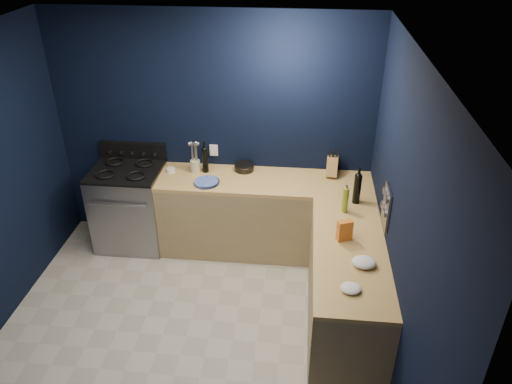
# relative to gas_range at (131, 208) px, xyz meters

# --- Properties ---
(floor) EXTENTS (3.50, 3.50, 0.02)m
(floor) POSITION_rel_gas_range_xyz_m (0.93, -1.42, -0.47)
(floor) COLOR #ADA898
(floor) RESTS_ON ground
(ceiling) EXTENTS (3.50, 3.50, 0.02)m
(ceiling) POSITION_rel_gas_range_xyz_m (0.93, -1.42, 2.15)
(ceiling) COLOR silver
(ceiling) RESTS_ON ground
(wall_back) EXTENTS (3.50, 0.02, 2.60)m
(wall_back) POSITION_rel_gas_range_xyz_m (0.93, 0.34, 0.84)
(wall_back) COLOR black
(wall_back) RESTS_ON ground
(wall_right) EXTENTS (0.02, 3.50, 2.60)m
(wall_right) POSITION_rel_gas_range_xyz_m (2.69, -1.42, 0.84)
(wall_right) COLOR black
(wall_right) RESTS_ON ground
(cab_back) EXTENTS (2.30, 0.63, 0.86)m
(cab_back) POSITION_rel_gas_range_xyz_m (1.53, 0.02, -0.03)
(cab_back) COLOR tan
(cab_back) RESTS_ON floor
(top_back) EXTENTS (2.30, 0.63, 0.04)m
(top_back) POSITION_rel_gas_range_xyz_m (1.53, 0.02, 0.42)
(top_back) COLOR olive
(top_back) RESTS_ON cab_back
(cab_right) EXTENTS (0.63, 1.67, 0.86)m
(cab_right) POSITION_rel_gas_range_xyz_m (2.37, -1.13, -0.03)
(cab_right) COLOR tan
(cab_right) RESTS_ON floor
(top_right) EXTENTS (0.63, 1.67, 0.04)m
(top_right) POSITION_rel_gas_range_xyz_m (2.37, -1.13, 0.42)
(top_right) COLOR olive
(top_right) RESTS_ON cab_right
(gas_range) EXTENTS (0.76, 0.66, 0.92)m
(gas_range) POSITION_rel_gas_range_xyz_m (0.00, 0.00, 0.00)
(gas_range) COLOR gray
(gas_range) RESTS_ON floor
(oven_door) EXTENTS (0.59, 0.02, 0.42)m
(oven_door) POSITION_rel_gas_range_xyz_m (0.00, -0.32, -0.01)
(oven_door) COLOR black
(oven_door) RESTS_ON gas_range
(cooktop) EXTENTS (0.76, 0.66, 0.03)m
(cooktop) POSITION_rel_gas_range_xyz_m (0.00, 0.00, 0.48)
(cooktop) COLOR black
(cooktop) RESTS_ON gas_range
(backguard) EXTENTS (0.76, 0.06, 0.20)m
(backguard) POSITION_rel_gas_range_xyz_m (0.00, 0.30, 0.58)
(backguard) COLOR black
(backguard) RESTS_ON gas_range
(spice_panel) EXTENTS (0.02, 0.28, 0.38)m
(spice_panel) POSITION_rel_gas_range_xyz_m (2.67, -0.87, 0.72)
(spice_panel) COLOR gray
(spice_panel) RESTS_ON wall_right
(wall_outlet) EXTENTS (0.09, 0.02, 0.13)m
(wall_outlet) POSITION_rel_gas_range_xyz_m (0.93, 0.32, 0.62)
(wall_outlet) COLOR white
(wall_outlet) RESTS_ON wall_back
(plate_stack) EXTENTS (0.29, 0.29, 0.03)m
(plate_stack) POSITION_rel_gas_range_xyz_m (0.92, -0.13, 0.46)
(plate_stack) COLOR #30479C
(plate_stack) RESTS_ON top_back
(ramekin) EXTENTS (0.13, 0.13, 0.04)m
(ramekin) POSITION_rel_gas_range_xyz_m (0.48, 0.10, 0.46)
(ramekin) COLOR white
(ramekin) RESTS_ON top_back
(utensil_crock) EXTENTS (0.11, 0.11, 0.14)m
(utensil_crock) POSITION_rel_gas_range_xyz_m (0.75, 0.13, 0.51)
(utensil_crock) COLOR beige
(utensil_crock) RESTS_ON top_back
(wine_bottle_back) EXTENTS (0.07, 0.07, 0.28)m
(wine_bottle_back) POSITION_rel_gas_range_xyz_m (0.86, 0.14, 0.58)
(wine_bottle_back) COLOR black
(wine_bottle_back) RESTS_ON top_back
(lemon_basket) EXTENTS (0.27, 0.27, 0.08)m
(lemon_basket) POSITION_rel_gas_range_xyz_m (1.28, 0.21, 0.48)
(lemon_basket) COLOR black
(lemon_basket) RESTS_ON top_back
(knife_block) EXTENTS (0.14, 0.26, 0.26)m
(knife_block) POSITION_rel_gas_range_xyz_m (2.25, 0.21, 0.55)
(knife_block) COLOR olive
(knife_block) RESTS_ON top_back
(wine_bottle_right) EXTENTS (0.08, 0.08, 0.30)m
(wine_bottle_right) POSITION_rel_gas_range_xyz_m (2.47, -0.35, 0.59)
(wine_bottle_right) COLOR black
(wine_bottle_right) RESTS_ON top_right
(oil_bottle) EXTENTS (0.06, 0.06, 0.26)m
(oil_bottle) POSITION_rel_gas_range_xyz_m (2.34, -0.53, 0.57)
(oil_bottle) COLOR olive
(oil_bottle) RESTS_ON top_right
(spice_jar_near) EXTENTS (0.05, 0.05, 0.09)m
(spice_jar_near) POSITION_rel_gas_range_xyz_m (2.32, -0.93, 0.48)
(spice_jar_near) COLOR olive
(spice_jar_near) RESTS_ON top_right
(spice_jar_far) EXTENTS (0.05, 0.05, 0.09)m
(spice_jar_far) POSITION_rel_gas_range_xyz_m (2.28, -0.93, 0.49)
(spice_jar_far) COLOR olive
(spice_jar_far) RESTS_ON top_right
(crouton_bag) EXTENTS (0.15, 0.11, 0.19)m
(crouton_bag) POSITION_rel_gas_range_xyz_m (2.32, -1.00, 0.54)
(crouton_bag) COLOR red
(crouton_bag) RESTS_ON top_right
(towel_front) EXTENTS (0.24, 0.22, 0.07)m
(towel_front) POSITION_rel_gas_range_xyz_m (2.46, -1.35, 0.47)
(towel_front) COLOR white
(towel_front) RESTS_ON top_right
(towel_end) EXTENTS (0.18, 0.17, 0.05)m
(towel_end) POSITION_rel_gas_range_xyz_m (2.33, -1.66, 0.46)
(towel_end) COLOR white
(towel_end) RESTS_ON top_right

